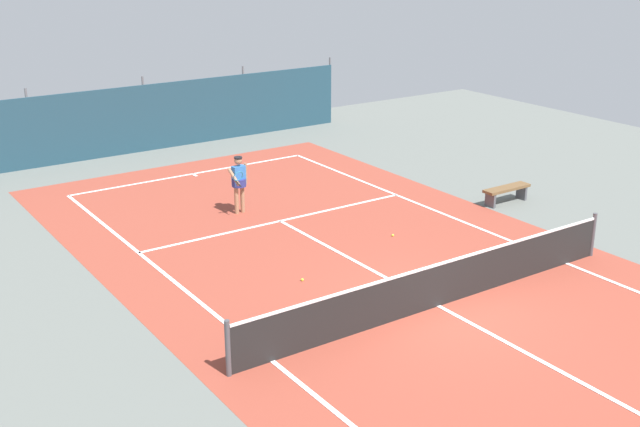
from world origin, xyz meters
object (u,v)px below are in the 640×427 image
at_px(tennis_player, 239,180).
at_px(tennis_ball_near_player, 393,235).
at_px(tennis_ball_midcourt, 302,280).
at_px(courtside_bench, 507,191).
at_px(tennis_net, 439,284).
at_px(parked_car, 52,124).

relative_size(tennis_player, tennis_ball_near_player, 24.85).
bearing_deg(tennis_ball_midcourt, courtside_bench, 9.35).
relative_size(tennis_net, parked_car, 2.33).
xyz_separation_m(tennis_player, tennis_ball_near_player, (2.40, -3.87, -0.93)).
height_order(tennis_net, parked_car, parked_car).
bearing_deg(tennis_net, tennis_ball_near_player, 64.08).
xyz_separation_m(tennis_ball_near_player, tennis_ball_midcourt, (-3.50, -1.04, 0.00)).
distance_m(tennis_ball_midcourt, courtside_bench, 8.10).
bearing_deg(tennis_ball_midcourt, tennis_ball_near_player, 16.61).
height_order(parked_car, courtside_bench, parked_car).
xyz_separation_m(parked_car, courtside_bench, (8.95, -14.11, -0.46)).
bearing_deg(tennis_player, tennis_ball_midcourt, 73.62).
bearing_deg(parked_car, tennis_ball_near_player, -67.94).
height_order(tennis_net, tennis_player, tennis_player).
relative_size(tennis_ball_near_player, parked_car, 0.02).
bearing_deg(tennis_net, tennis_ball_midcourt, 121.74).
relative_size(tennis_net, tennis_ball_near_player, 153.33).
bearing_deg(courtside_bench, tennis_net, -147.46).
relative_size(tennis_net, courtside_bench, 6.33).
bearing_deg(tennis_ball_near_player, tennis_player, 121.79).
relative_size(tennis_ball_midcourt, parked_car, 0.02).
bearing_deg(courtside_bench, parked_car, 122.39).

